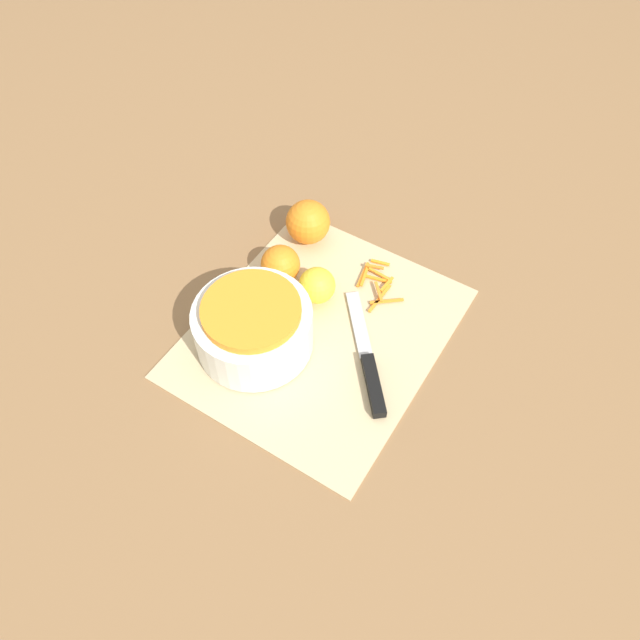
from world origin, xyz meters
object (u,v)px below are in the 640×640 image
bowl_speckled (253,326)px  orange_left (308,222)px  orange_right (280,264)px  lemon (317,285)px  knife (370,372)px

bowl_speckled → orange_left: 0.25m
orange_left → orange_right: size_ratio=1.18×
bowl_speckled → lemon: size_ratio=3.00×
orange_right → lemon: orange_right is taller
lemon → bowl_speckled: bearing=165.4°
bowl_speckled → orange_right: size_ratio=2.77×
orange_left → lemon: 0.14m
orange_left → orange_right: 0.11m
bowl_speckled → lemon: 0.14m
knife → orange_right: orange_right is taller
orange_right → lemon: size_ratio=1.08×
knife → lemon: bearing=20.3°
bowl_speckled → orange_left: size_ratio=2.34×
bowl_speckled → orange_left: bearing=12.6°
orange_left → orange_right: (-0.11, -0.01, -0.01)m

